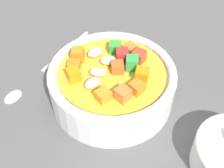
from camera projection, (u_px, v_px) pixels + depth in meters
ground_plane at (112, 102)px, 45.50cm from camera, size 140.00×140.00×2.00cm
soup_bowl_main at (112, 83)px, 42.43cm from camera, size 18.06×18.06×7.33cm
spoon at (38, 73)px, 47.97cm from camera, size 16.30×14.93×1.00cm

